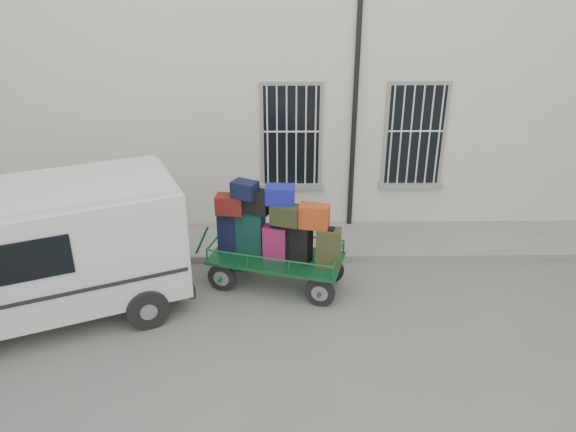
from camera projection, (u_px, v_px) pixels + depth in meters
The scene contains 5 objects.
ground at pixel (315, 299), 10.48m from camera, with size 80.00×80.00×0.00m, color slate.
building at pixel (305, 78), 14.19m from camera, with size 24.00×5.15×6.00m.
sidewalk at pixel (310, 241), 12.44m from camera, with size 24.00×1.70×0.15m, color slate.
luggage_cart at pixel (273, 235), 10.43m from camera, with size 2.96×1.78×2.14m.
van at pixel (36, 248), 9.38m from camera, with size 5.18×3.70×2.43m.
Camera 1 is at (-0.64, -8.83, 5.85)m, focal length 35.00 mm.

